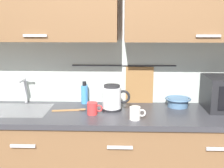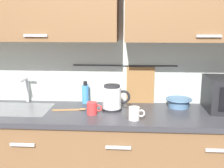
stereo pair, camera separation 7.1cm
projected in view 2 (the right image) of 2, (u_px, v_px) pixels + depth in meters
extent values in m
cube|color=brown|center=(120.00, 166.00, 2.36)|extent=(2.50, 0.60, 0.86)
cube|color=#B7B7BC|center=(22.00, 145.00, 2.04)|extent=(0.18, 0.02, 0.02)
cube|color=#B7B7BC|center=(118.00, 147.00, 2.00)|extent=(0.18, 0.02, 0.02)
cube|color=#B7B7BC|center=(219.00, 150.00, 1.95)|extent=(0.18, 0.02, 0.02)
cube|color=#333338|center=(120.00, 114.00, 2.27)|extent=(2.53, 0.63, 0.04)
cube|color=#9EA0A5|center=(18.00, 114.00, 2.35)|extent=(0.52, 0.38, 0.09)
cube|color=silver|center=(122.00, 63.00, 2.51)|extent=(3.70, 0.06, 2.50)
cube|color=beige|center=(122.00, 72.00, 2.49)|extent=(2.50, 0.01, 0.55)
cube|color=#B7B7BC|center=(35.00, 35.00, 2.14)|extent=(0.18, 0.01, 0.02)
cube|color=#B7B7BC|center=(209.00, 36.00, 2.06)|extent=(0.18, 0.01, 0.02)
cylinder|color=#333338|center=(125.00, 66.00, 2.47)|extent=(0.90, 0.01, 0.01)
cube|color=olive|center=(140.00, 86.00, 2.49)|extent=(0.24, 0.02, 0.34)
cylinder|color=#B2B5BA|center=(27.00, 90.00, 2.54)|extent=(0.03, 0.03, 0.22)
cylinder|color=#B2B5BA|center=(23.00, 80.00, 2.44)|extent=(0.02, 0.16, 0.02)
cube|color=#B2B5BA|center=(31.00, 80.00, 2.52)|extent=(0.07, 0.02, 0.01)
cylinder|color=black|center=(112.00, 109.00, 2.32)|extent=(0.16, 0.16, 0.02)
cylinder|color=white|center=(112.00, 98.00, 2.30)|extent=(0.15, 0.15, 0.17)
cylinder|color=#262628|center=(112.00, 86.00, 2.28)|extent=(0.13, 0.13, 0.02)
torus|color=black|center=(124.00, 97.00, 2.29)|extent=(0.11, 0.02, 0.11)
cylinder|color=#3F8CD8|center=(85.00, 94.00, 2.50)|extent=(0.06, 0.06, 0.16)
cylinder|color=black|center=(85.00, 83.00, 2.48)|extent=(0.03, 0.03, 0.04)
cylinder|color=red|center=(92.00, 108.00, 2.20)|extent=(0.08, 0.08, 0.09)
torus|color=red|center=(99.00, 108.00, 2.20)|extent=(0.06, 0.01, 0.06)
cylinder|color=#4C7093|center=(179.00, 103.00, 2.39)|extent=(0.17, 0.17, 0.07)
torus|color=#4C7093|center=(179.00, 99.00, 2.38)|extent=(0.21, 0.21, 0.01)
cylinder|color=silver|center=(134.00, 113.00, 2.08)|extent=(0.08, 0.08, 0.09)
torus|color=silver|center=(141.00, 113.00, 2.07)|extent=(0.06, 0.01, 0.06)
cube|color=#9E7042|center=(66.00, 110.00, 2.31)|extent=(0.22, 0.05, 0.01)
ellipsoid|color=#9E7042|center=(83.00, 109.00, 2.32)|extent=(0.07, 0.05, 0.01)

